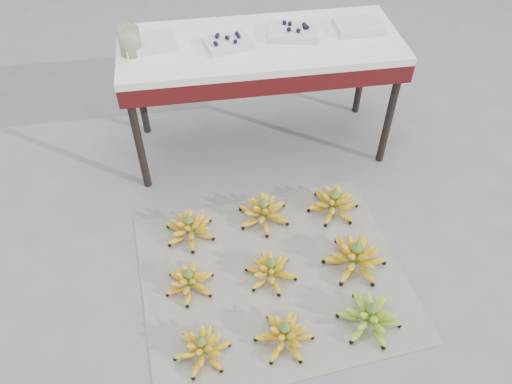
{
  "coord_description": "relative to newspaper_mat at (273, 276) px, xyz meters",
  "views": [
    {
      "loc": [
        -0.34,
        -1.38,
        2.03
      ],
      "look_at": [
        -0.08,
        0.26,
        0.31
      ],
      "focal_mm": 35.0,
      "sensor_mm": 36.0,
      "label": 1
    }
  ],
  "objects": [
    {
      "name": "tray_far_right",
      "position": [
        0.63,
        1.01,
        0.73
      ],
      "size": [
        0.25,
        0.19,
        0.04
      ],
      "color": "silver",
      "rests_on": "vendor_table"
    },
    {
      "name": "bunch_back_right",
      "position": [
        0.39,
        0.37,
        0.06
      ],
      "size": [
        0.35,
        0.35,
        0.17
      ],
      "rotation": [
        0.0,
        0.0,
        -0.36
      ],
      "color": "yellow",
      "rests_on": "newspaper_mat"
    },
    {
      "name": "bunch_mid_center",
      "position": [
        -0.01,
        0.0,
        0.05
      ],
      "size": [
        0.29,
        0.29,
        0.15
      ],
      "rotation": [
        0.0,
        0.0,
        0.19
      ],
      "color": "yellow",
      "rests_on": "newspaper_mat"
    },
    {
      "name": "bunch_front_left",
      "position": [
        -0.37,
        -0.35,
        0.05
      ],
      "size": [
        0.26,
        0.26,
        0.15
      ],
      "rotation": [
        0.0,
        0.0,
        -0.09
      ],
      "color": "yellow",
      "rests_on": "newspaper_mat"
    },
    {
      "name": "tray_far_left",
      "position": [
        -0.47,
        1.02,
        0.73
      ],
      "size": [
        0.28,
        0.22,
        0.04
      ],
      "color": "silver",
      "rests_on": "vendor_table"
    },
    {
      "name": "newspaper_mat",
      "position": [
        0.0,
        0.0,
        0.0
      ],
      "size": [
        1.34,
        1.16,
        0.01
      ],
      "primitive_type": "cube",
      "rotation": [
        0.0,
        0.0,
        0.09
      ],
      "color": "silver",
      "rests_on": "ground"
    },
    {
      "name": "tray_right",
      "position": [
        0.27,
        1.0,
        0.73
      ],
      "size": [
        0.29,
        0.23,
        0.06
      ],
      "color": "silver",
      "rests_on": "vendor_table"
    },
    {
      "name": "bunch_back_left",
      "position": [
        -0.38,
        0.32,
        0.06
      ],
      "size": [
        0.33,
        0.33,
        0.16
      ],
      "rotation": [
        0.0,
        0.0,
        0.31
      ],
      "color": "yellow",
      "rests_on": "newspaper_mat"
    },
    {
      "name": "tray_left",
      "position": [
        -0.08,
        0.95,
        0.73
      ],
      "size": [
        0.26,
        0.21,
        0.06
      ],
      "color": "silver",
      "rests_on": "vendor_table"
    },
    {
      "name": "bunch_mid_right",
      "position": [
        0.4,
        0.0,
        0.07
      ],
      "size": [
        0.4,
        0.4,
        0.18
      ],
      "rotation": [
        0.0,
        0.0,
        -0.41
      ],
      "color": "yellow",
      "rests_on": "newspaper_mat"
    },
    {
      "name": "bunch_front_right",
      "position": [
        0.37,
        -0.31,
        0.06
      ],
      "size": [
        0.37,
        0.37,
        0.17
      ],
      "rotation": [
        0.0,
        0.0,
        0.41
      ],
      "color": "#8CC02C",
      "rests_on": "newspaper_mat"
    },
    {
      "name": "glass_jar",
      "position": [
        -0.57,
        0.96,
        0.78
      ],
      "size": [
        0.12,
        0.12,
        0.14
      ],
      "primitive_type": "cylinder",
      "rotation": [
        0.0,
        0.0,
        -0.09
      ],
      "color": "beige",
      "rests_on": "vendor_table"
    },
    {
      "name": "ground",
      "position": [
        0.04,
        0.02,
        -0.0
      ],
      "size": [
        60.0,
        60.0,
        0.0
      ],
      "primitive_type": "plane",
      "color": "slate",
      "rests_on": "ground"
    },
    {
      "name": "bunch_mid_left",
      "position": [
        -0.4,
        0.0,
        0.05
      ],
      "size": [
        0.27,
        0.27,
        0.14
      ],
      "rotation": [
        0.0,
        0.0,
        -0.17
      ],
      "color": "yellow",
      "rests_on": "newspaper_mat"
    },
    {
      "name": "bunch_back_center",
      "position": [
        0.01,
        0.37,
        0.06
      ],
      "size": [
        0.31,
        0.31,
        0.17
      ],
      "rotation": [
        0.0,
        0.0,
        0.13
      ],
      "color": "yellow",
      "rests_on": "newspaper_mat"
    },
    {
      "name": "vendor_table",
      "position": [
        0.09,
        0.98,
        0.63
      ],
      "size": [
        1.48,
        0.59,
        0.71
      ],
      "color": "black",
      "rests_on": "ground"
    },
    {
      "name": "bunch_front_center",
      "position": [
        -0.02,
        -0.34,
        0.06
      ],
      "size": [
        0.34,
        0.34,
        0.15
      ],
      "rotation": [
        0.0,
        0.0,
        -0.43
      ],
      "color": "yellow",
      "rests_on": "newspaper_mat"
    }
  ]
}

